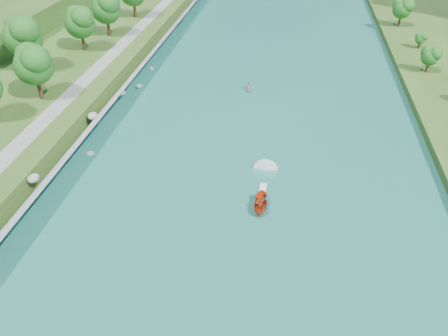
# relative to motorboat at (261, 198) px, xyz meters

# --- Properties ---
(ground) EXTENTS (260.00, 260.00, 0.00)m
(ground) POSITION_rel_motorboat_xyz_m (-2.83, -14.63, -0.83)
(ground) COLOR #2D5119
(ground) RESTS_ON ground
(river_water) EXTENTS (55.00, 240.00, 0.10)m
(river_water) POSITION_rel_motorboat_xyz_m (-2.83, 5.37, -0.78)
(river_water) COLOR #196157
(river_water) RESTS_ON ground
(riprap_bank) EXTENTS (4.35, 236.00, 4.15)m
(riprap_bank) POSITION_rel_motorboat_xyz_m (-28.67, 4.69, 0.97)
(riprap_bank) COLOR slate
(riprap_bank) RESTS_ON ground
(riverside_path) EXTENTS (3.00, 200.00, 0.10)m
(riverside_path) POSITION_rel_motorboat_xyz_m (-35.33, 5.37, 2.72)
(riverside_path) COLOR gray
(riverside_path) RESTS_ON berm_west
(motorboat) EXTENTS (3.60, 18.98, 1.94)m
(motorboat) POSITION_rel_motorboat_xyz_m (0.00, 0.00, 0.00)
(motorboat) COLOR red
(motorboat) RESTS_ON river_water
(raft) EXTENTS (2.52, 3.16, 1.59)m
(raft) POSITION_rel_motorboat_xyz_m (-5.59, 34.26, -0.37)
(raft) COLOR gray
(raft) RESTS_ON river_water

